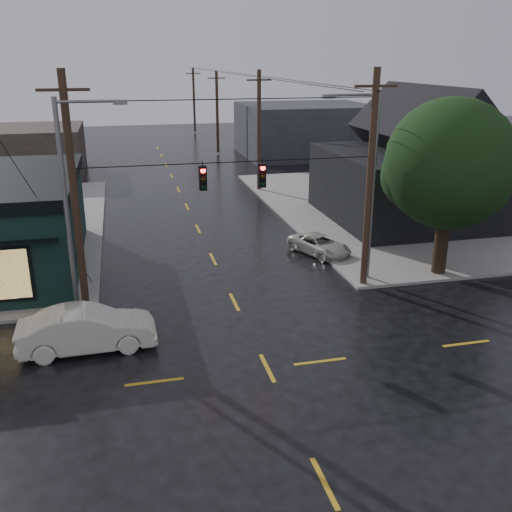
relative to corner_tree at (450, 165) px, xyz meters
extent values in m
plane|color=black|center=(-10.84, -7.00, -5.66)|extent=(160.00, 160.00, 0.00)
cube|color=gray|center=(9.16, 13.00, -5.59)|extent=(28.00, 28.00, 0.15)
cube|color=black|center=(4.16, 10.00, -3.26)|extent=(12.00, 11.00, 4.50)
cylinder|color=black|center=(0.00, 0.00, -3.46)|extent=(0.70, 0.70, 4.11)
sphere|color=black|center=(0.00, 0.00, 0.03)|extent=(6.34, 6.34, 6.34)
cylinder|color=black|center=(-10.84, -0.50, 0.64)|extent=(13.00, 0.04, 0.04)
cube|color=#302822|center=(-24.84, 33.00, -3.46)|extent=(12.00, 10.00, 4.40)
cube|color=#29292E|center=(5.16, 38.00, -2.86)|extent=(14.00, 12.00, 5.60)
imported|color=silver|center=(-17.10, -4.07, -4.83)|extent=(5.12, 1.93, 1.67)
imported|color=beige|center=(-4.84, 4.47, -5.11)|extent=(3.26, 4.36, 1.10)
camera|label=1|loc=(-15.39, -24.37, 4.87)|focal=40.00mm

